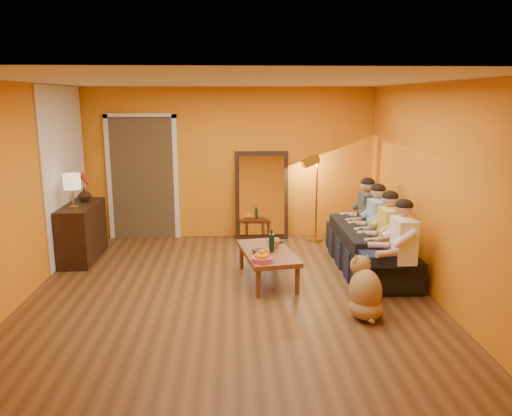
{
  "coord_description": "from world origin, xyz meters",
  "views": [
    {
      "loc": [
        0.05,
        -5.87,
        2.41
      ],
      "look_at": [
        0.35,
        0.5,
        1.0
      ],
      "focal_mm": 35.0,
      "sensor_mm": 36.0,
      "label": 1
    }
  ],
  "objects_px": {
    "sofa": "(370,247)",
    "coffee_table": "(267,266)",
    "dog": "(366,287)",
    "wine_bottle": "(272,241)",
    "person_far_left": "(403,248)",
    "table_lamp": "(73,191)",
    "vase": "(85,194)",
    "laptop": "(279,242)",
    "person_mid_left": "(389,236)",
    "person_mid_right": "(378,226)",
    "floor_lamp": "(316,200)",
    "sideboard": "(82,232)",
    "tumbler": "(276,244)",
    "mirror_frame": "(262,195)",
    "person_far_right": "(367,217)"
  },
  "relations": [
    {
      "from": "sofa",
      "to": "coffee_table",
      "type": "height_order",
      "value": "sofa"
    },
    {
      "from": "dog",
      "to": "wine_bottle",
      "type": "bearing_deg",
      "value": 131.72
    },
    {
      "from": "sofa",
      "to": "person_far_left",
      "type": "relative_size",
      "value": 1.79
    },
    {
      "from": "table_lamp",
      "to": "vase",
      "type": "xyz_separation_m",
      "value": [
        0.0,
        0.55,
        -0.15
      ]
    },
    {
      "from": "laptop",
      "to": "person_mid_left",
      "type": "bearing_deg",
      "value": -25.23
    },
    {
      "from": "table_lamp",
      "to": "coffee_table",
      "type": "bearing_deg",
      "value": -15.75
    },
    {
      "from": "table_lamp",
      "to": "dog",
      "type": "distance_m",
      "value": 4.3
    },
    {
      "from": "table_lamp",
      "to": "person_mid_right",
      "type": "distance_m",
      "value": 4.41
    },
    {
      "from": "floor_lamp",
      "to": "laptop",
      "type": "height_order",
      "value": "floor_lamp"
    },
    {
      "from": "sideboard",
      "to": "wine_bottle",
      "type": "bearing_deg",
      "value": -21.92
    },
    {
      "from": "person_far_left",
      "to": "dog",
      "type": "bearing_deg",
      "value": -135.96
    },
    {
      "from": "laptop",
      "to": "vase",
      "type": "xyz_separation_m",
      "value": [
        -2.92,
        0.97,
        0.52
      ]
    },
    {
      "from": "dog",
      "to": "laptop",
      "type": "bearing_deg",
      "value": 119.74
    },
    {
      "from": "vase",
      "to": "person_far_left",
      "type": "bearing_deg",
      "value": -23.5
    },
    {
      "from": "tumbler",
      "to": "vase",
      "type": "relative_size",
      "value": 0.52
    },
    {
      "from": "person_mid_right",
      "to": "wine_bottle",
      "type": "distance_m",
      "value": 1.68
    },
    {
      "from": "laptop",
      "to": "coffee_table",
      "type": "bearing_deg",
      "value": -127.85
    },
    {
      "from": "floor_lamp",
      "to": "tumbler",
      "type": "distance_m",
      "value": 1.96
    },
    {
      "from": "sofa",
      "to": "vase",
      "type": "relative_size",
      "value": 10.3
    },
    {
      "from": "mirror_frame",
      "to": "table_lamp",
      "type": "distance_m",
      "value": 3.13
    },
    {
      "from": "table_lamp",
      "to": "person_far_right",
      "type": "distance_m",
      "value": 4.41
    },
    {
      "from": "person_far_right",
      "to": "floor_lamp",
      "type": "bearing_deg",
      "value": 129.71
    },
    {
      "from": "person_mid_right",
      "to": "wine_bottle",
      "type": "height_order",
      "value": "person_mid_right"
    },
    {
      "from": "sideboard",
      "to": "person_mid_right",
      "type": "bearing_deg",
      "value": -7.18
    },
    {
      "from": "mirror_frame",
      "to": "person_mid_left",
      "type": "relative_size",
      "value": 1.25
    },
    {
      "from": "dog",
      "to": "wine_bottle",
      "type": "xyz_separation_m",
      "value": [
        -0.97,
        1.12,
        0.22
      ]
    },
    {
      "from": "floor_lamp",
      "to": "tumbler",
      "type": "xyz_separation_m",
      "value": [
        -0.84,
        -1.75,
        -0.25
      ]
    },
    {
      "from": "person_far_right",
      "to": "coffee_table",
      "type": "bearing_deg",
      "value": -146.61
    },
    {
      "from": "person_far_right",
      "to": "vase",
      "type": "height_order",
      "value": "person_far_right"
    },
    {
      "from": "mirror_frame",
      "to": "person_mid_right",
      "type": "distance_m",
      "value": 2.28
    },
    {
      "from": "person_mid_left",
      "to": "tumbler",
      "type": "xyz_separation_m",
      "value": [
        -1.51,
        0.15,
        -0.14
      ]
    },
    {
      "from": "mirror_frame",
      "to": "wine_bottle",
      "type": "height_order",
      "value": "mirror_frame"
    },
    {
      "from": "sofa",
      "to": "floor_lamp",
      "type": "relative_size",
      "value": 1.51
    },
    {
      "from": "mirror_frame",
      "to": "person_far_right",
      "type": "relative_size",
      "value": 1.25
    },
    {
      "from": "sideboard",
      "to": "person_far_left",
      "type": "height_order",
      "value": "person_far_left"
    },
    {
      "from": "person_mid_left",
      "to": "wine_bottle",
      "type": "xyz_separation_m",
      "value": [
        -1.58,
        -0.02,
        -0.03
      ]
    },
    {
      "from": "coffee_table",
      "to": "laptop",
      "type": "xyz_separation_m",
      "value": [
        0.18,
        0.35,
        0.22
      ]
    },
    {
      "from": "table_lamp",
      "to": "mirror_frame",
      "type": "bearing_deg",
      "value": 26.32
    },
    {
      "from": "person_mid_left",
      "to": "dog",
      "type": "bearing_deg",
      "value": -118.18
    },
    {
      "from": "dog",
      "to": "person_far_right",
      "type": "height_order",
      "value": "person_far_right"
    },
    {
      "from": "table_lamp",
      "to": "wine_bottle",
      "type": "distance_m",
      "value": 2.96
    },
    {
      "from": "person_mid_left",
      "to": "sideboard",
      "type": "bearing_deg",
      "value": 165.87
    },
    {
      "from": "tumbler",
      "to": "person_far_left",
      "type": "bearing_deg",
      "value": -24.81
    },
    {
      "from": "person_far_left",
      "to": "person_far_right",
      "type": "distance_m",
      "value": 1.65
    },
    {
      "from": "table_lamp",
      "to": "tumbler",
      "type": "height_order",
      "value": "table_lamp"
    },
    {
      "from": "vase",
      "to": "mirror_frame",
      "type": "bearing_deg",
      "value": 16.57
    },
    {
      "from": "wine_bottle",
      "to": "table_lamp",
      "type": "bearing_deg",
      "value": 163.57
    },
    {
      "from": "person_far_left",
      "to": "tumbler",
      "type": "distance_m",
      "value": 1.67
    },
    {
      "from": "floor_lamp",
      "to": "sideboard",
      "type": "bearing_deg",
      "value": -177.41
    },
    {
      "from": "floor_lamp",
      "to": "vase",
      "type": "xyz_separation_m",
      "value": [
        -3.71,
        -0.55,
        0.24
      ]
    }
  ]
}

